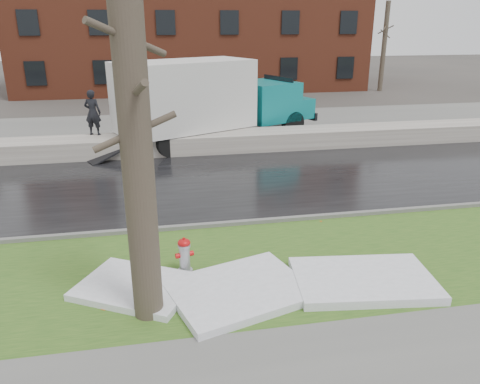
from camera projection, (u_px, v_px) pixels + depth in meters
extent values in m
plane|color=#47423D|center=(223.00, 244.00, 11.37)|extent=(120.00, 120.00, 0.00)
cube|color=#274C19|center=(232.00, 269.00, 10.21)|extent=(60.00, 4.50, 0.04)
cube|color=black|center=(202.00, 184.00, 15.52)|extent=(60.00, 7.00, 0.03)
cube|color=slate|center=(184.00, 129.00, 23.36)|extent=(60.00, 9.00, 0.03)
cube|color=slate|center=(217.00, 225.00, 12.27)|extent=(60.00, 0.15, 0.14)
cube|color=#B4AFA5|center=(191.00, 143.00, 19.27)|extent=(60.00, 1.60, 0.75)
cube|color=brown|center=(190.00, 22.00, 37.67)|extent=(26.00, 12.00, 10.00)
cylinder|color=brown|center=(83.00, 49.00, 33.19)|extent=(0.36, 0.36, 6.50)
cylinder|color=brown|center=(82.00, 35.00, 32.86)|extent=(0.84, 1.62, 0.73)
cylinder|color=brown|center=(80.00, 21.00, 32.55)|extent=(1.08, 1.26, 0.66)
cylinder|color=brown|center=(83.00, 44.00, 33.07)|extent=(1.40, 0.61, 0.63)
cylinder|color=brown|center=(384.00, 47.00, 35.18)|extent=(0.36, 0.36, 6.50)
cylinder|color=brown|center=(385.00, 34.00, 34.85)|extent=(0.84, 1.62, 0.73)
cylinder|color=brown|center=(387.00, 21.00, 34.54)|extent=(1.08, 1.26, 0.66)
cylinder|color=brown|center=(384.00, 42.00, 35.06)|extent=(1.40, 0.61, 0.63)
cylinder|color=#999BA1|center=(185.00, 257.00, 9.92)|extent=(0.27, 0.27, 0.70)
ellipsoid|color=#B30E0F|center=(184.00, 243.00, 9.80)|extent=(0.32, 0.32, 0.16)
cylinder|color=#B30E0F|center=(184.00, 239.00, 9.77)|extent=(0.06, 0.06, 0.05)
cylinder|color=#B30E0F|center=(178.00, 256.00, 9.84)|extent=(0.12, 0.13, 0.11)
cylinder|color=#B30E0F|center=(191.00, 253.00, 9.95)|extent=(0.12, 0.13, 0.11)
cylinder|color=#999BA1|center=(183.00, 252.00, 10.02)|extent=(0.16, 0.13, 0.14)
cylinder|color=brown|center=(136.00, 137.00, 7.49)|extent=(0.61, 0.61, 6.62)
cylinder|color=brown|center=(132.00, 96.00, 7.27)|extent=(0.56, 1.61, 0.69)
cylinder|color=brown|center=(128.00, 38.00, 6.97)|extent=(1.18, 1.04, 0.62)
cylinder|color=brown|center=(135.00, 132.00, 7.46)|extent=(1.37, 0.37, 0.59)
cube|color=black|center=(213.00, 127.00, 20.74)|extent=(8.01, 4.41, 0.23)
cube|color=beige|center=(185.00, 95.00, 19.48)|extent=(6.20, 4.71, 2.81)
cube|color=#0E7B7F|center=(266.00, 101.00, 22.04)|extent=(3.22, 3.27, 1.77)
cube|color=#0E7B7F|center=(290.00, 107.00, 23.00)|extent=(2.09, 2.60, 0.94)
cube|color=black|center=(278.00, 86.00, 22.22)|extent=(0.94, 1.93, 0.94)
cube|color=black|center=(109.00, 151.00, 18.25)|extent=(2.14, 1.88, 0.70)
cylinder|color=black|center=(293.00, 124.00, 21.97)|extent=(1.17, 0.76, 1.15)
cylinder|color=black|center=(264.00, 116.00, 23.64)|extent=(1.17, 0.76, 1.15)
cylinder|color=black|center=(206.00, 137.00, 19.37)|extent=(1.17, 0.76, 1.15)
cylinder|color=black|center=(181.00, 128.00, 21.04)|extent=(1.17, 0.76, 1.15)
cylinder|color=black|center=(170.00, 143.00, 18.46)|extent=(1.17, 0.76, 1.15)
cylinder|color=black|center=(146.00, 133.00, 20.14)|extent=(1.17, 0.76, 1.15)
imported|color=black|center=(93.00, 113.00, 18.71)|extent=(0.76, 0.61, 1.82)
cube|color=white|center=(239.00, 290.00, 9.20)|extent=(3.08, 2.68, 0.16)
cube|color=white|center=(136.00, 287.00, 9.35)|extent=(2.70, 2.47, 0.14)
cube|color=white|center=(363.00, 280.00, 9.55)|extent=(3.00, 2.13, 0.18)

